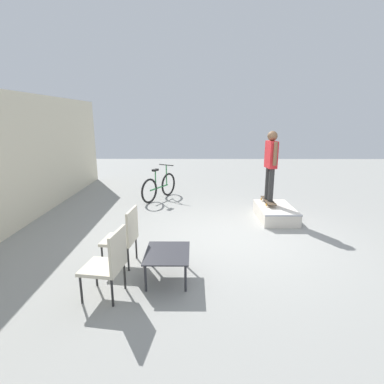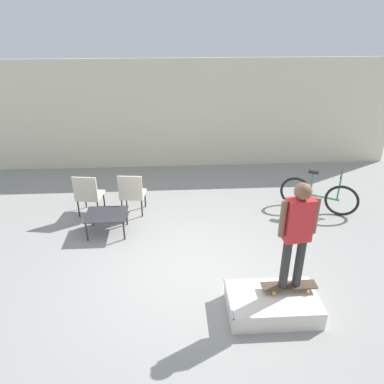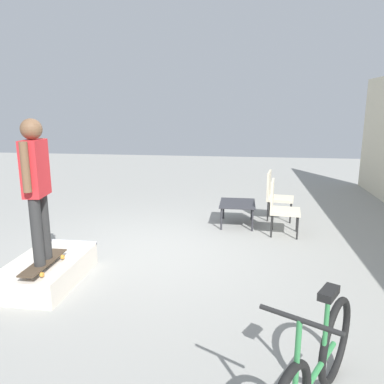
% 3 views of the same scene
% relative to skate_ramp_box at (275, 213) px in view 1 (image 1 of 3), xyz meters
% --- Properties ---
extents(ground_plane, '(24.00, 24.00, 0.00)m').
position_rel_skate_ramp_box_xyz_m(ground_plane, '(-1.17, 1.11, -0.16)').
color(ground_plane, gray).
extents(skate_ramp_box, '(1.38, 0.83, 0.33)m').
position_rel_skate_ramp_box_xyz_m(skate_ramp_box, '(0.00, 0.00, 0.00)').
color(skate_ramp_box, silver).
rests_on(skate_ramp_box, ground_plane).
extents(skateboard_on_ramp, '(0.85, 0.27, 0.07)m').
position_rel_skate_ramp_box_xyz_m(skateboard_on_ramp, '(0.27, 0.12, 0.24)').
color(skateboard_on_ramp, '#473828').
rests_on(skateboard_on_ramp, skate_ramp_box).
extents(person_skater, '(0.57, 0.25, 1.72)m').
position_rel_skate_ramp_box_xyz_m(person_skater, '(0.27, 0.12, 1.26)').
color(person_skater, '#2D2D2D').
rests_on(person_skater, skateboard_on_ramp).
extents(coffee_table, '(0.83, 0.67, 0.44)m').
position_rel_skate_ramp_box_xyz_m(coffee_table, '(-2.82, 2.42, 0.23)').
color(coffee_table, '#2D2D33').
rests_on(coffee_table, ground_plane).
extents(patio_chair_left, '(0.59, 0.59, 0.98)m').
position_rel_skate_ramp_box_xyz_m(patio_chair_left, '(-3.30, 3.18, 0.38)').
color(patio_chair_left, black).
rests_on(patio_chair_left, ground_plane).
extents(patio_chair_right, '(0.57, 0.57, 0.98)m').
position_rel_skate_ramp_box_xyz_m(patio_chair_right, '(-2.35, 3.18, 0.38)').
color(patio_chair_right, black).
rests_on(patio_chair_right, ground_plane).
extents(bicycle, '(1.54, 0.89, 1.02)m').
position_rel_skate_ramp_box_xyz_m(bicycle, '(1.81, 3.06, 0.23)').
color(bicycle, black).
rests_on(bicycle, ground_plane).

